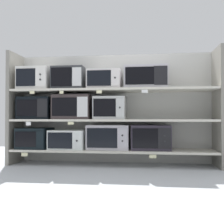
# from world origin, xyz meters

# --- Properties ---
(ground) EXTENTS (6.78, 6.00, 0.02)m
(ground) POSITION_xyz_m (0.00, -1.00, -0.01)
(ground) COLOR #B2B7BC
(back_panel) EXTENTS (2.98, 0.04, 1.58)m
(back_panel) POSITION_xyz_m (0.00, 0.25, 0.79)
(back_panel) COLOR #B2B2AD
(back_panel) RESTS_ON ground
(upright_left) EXTENTS (0.05, 0.46, 1.58)m
(upright_left) POSITION_xyz_m (-1.42, 0.00, 0.79)
(upright_left) COLOR gray
(upright_left) RESTS_ON ground
(upright_right) EXTENTS (0.05, 0.46, 1.58)m
(upright_right) POSITION_xyz_m (1.42, 0.00, 0.79)
(upright_right) COLOR gray
(upright_right) RESTS_ON ground
(shelf_0) EXTENTS (2.78, 0.46, 0.03)m
(shelf_0) POSITION_xyz_m (0.00, 0.00, 0.20)
(shelf_0) COLOR beige
(shelf_0) RESTS_ON ground
(microwave_0) EXTENTS (0.43, 0.42, 0.29)m
(microwave_0) POSITION_xyz_m (-1.11, -0.00, 0.36)
(microwave_0) COLOR black
(microwave_0) RESTS_ON shelf_0
(microwave_1) EXTENTS (0.49, 0.42, 0.26)m
(microwave_1) POSITION_xyz_m (-0.62, -0.00, 0.35)
(microwave_1) COLOR silver
(microwave_1) RESTS_ON shelf_0
(microwave_2) EXTENTS (0.58, 0.34, 0.33)m
(microwave_2) POSITION_xyz_m (-0.05, -0.00, 0.38)
(microwave_2) COLOR #BEBAC3
(microwave_2) RESTS_ON shelf_0
(microwave_3) EXTENTS (0.53, 0.34, 0.34)m
(microwave_3) POSITION_xyz_m (0.53, -0.00, 0.38)
(microwave_3) COLOR #2C2632
(microwave_3) RESTS_ON shelf_0
(price_tag_0) EXTENTS (0.09, 0.00, 0.05)m
(price_tag_0) POSITION_xyz_m (-1.16, -0.24, 0.16)
(price_tag_0) COLOR beige
(price_tag_1) EXTENTS (0.09, 0.00, 0.04)m
(price_tag_1) POSITION_xyz_m (0.55, -0.24, 0.16)
(price_tag_1) COLOR beige
(shelf_1) EXTENTS (2.78, 0.46, 0.03)m
(shelf_1) POSITION_xyz_m (0.00, 0.00, 0.62)
(shelf_1) COLOR beige
(microwave_4) EXTENTS (0.47, 0.35, 0.31)m
(microwave_4) POSITION_xyz_m (-1.09, -0.00, 0.79)
(microwave_4) COLOR black
(microwave_4) RESTS_ON shelf_1
(microwave_5) EXTENTS (0.52, 0.42, 0.33)m
(microwave_5) POSITION_xyz_m (-0.55, -0.00, 0.80)
(microwave_5) COLOR #352C2C
(microwave_5) RESTS_ON shelf_1
(microwave_6) EXTENTS (0.43, 0.42, 0.31)m
(microwave_6) POSITION_xyz_m (-0.03, -0.00, 0.79)
(microwave_6) COLOR #BDBFBD
(microwave_6) RESTS_ON shelf_1
(price_tag_2) EXTENTS (0.07, 0.00, 0.05)m
(price_tag_2) POSITION_xyz_m (-1.11, -0.24, 0.57)
(price_tag_2) COLOR white
(price_tag_3) EXTENTS (0.08, 0.00, 0.03)m
(price_tag_3) POSITION_xyz_m (-0.52, -0.24, 0.58)
(price_tag_3) COLOR beige
(shelf_2) EXTENTS (2.78, 0.46, 0.03)m
(shelf_2) POSITION_xyz_m (0.00, 0.00, 1.03)
(shelf_2) COLOR beige
(microwave_7) EXTENTS (0.45, 0.40, 0.32)m
(microwave_7) POSITION_xyz_m (-1.10, -0.00, 1.21)
(microwave_7) COLOR silver
(microwave_7) RESTS_ON shelf_2
(microwave_8) EXTENTS (0.45, 0.39, 0.31)m
(microwave_8) POSITION_xyz_m (-0.61, -0.00, 1.20)
(microwave_8) COLOR #323437
(microwave_8) RESTS_ON shelf_2
(microwave_9) EXTENTS (0.46, 0.38, 0.26)m
(microwave_9) POSITION_xyz_m (-0.10, -0.00, 1.18)
(microwave_9) COLOR silver
(microwave_9) RESTS_ON shelf_2
(microwave_10) EXTENTS (0.58, 0.40, 0.30)m
(microwave_10) POSITION_xyz_m (0.46, -0.00, 1.20)
(microwave_10) COLOR #B6B3BA
(microwave_10) RESTS_ON shelf_2
(price_tag_4) EXTENTS (0.07, 0.00, 0.04)m
(price_tag_4) POSITION_xyz_m (-1.06, -0.24, 0.99)
(price_tag_4) COLOR beige
(price_tag_5) EXTENTS (0.05, 0.00, 0.04)m
(price_tag_5) POSITION_xyz_m (-0.65, -0.24, 0.99)
(price_tag_5) COLOR beige
(price_tag_6) EXTENTS (0.07, 0.00, 0.04)m
(price_tag_6) POSITION_xyz_m (-0.14, -0.24, 0.99)
(price_tag_6) COLOR beige
(price_tag_7) EXTENTS (0.08, 0.00, 0.04)m
(price_tag_7) POSITION_xyz_m (0.45, -0.24, 0.99)
(price_tag_7) COLOR white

